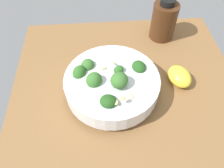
# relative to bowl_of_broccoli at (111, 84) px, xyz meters

# --- Properties ---
(ground_plane) EXTENTS (0.60, 0.60, 0.04)m
(ground_plane) POSITION_rel_bowl_of_broccoli_xyz_m (-0.00, 0.04, -0.06)
(ground_plane) COLOR brown
(bowl_of_broccoli) EXTENTS (0.23, 0.23, 0.09)m
(bowl_of_broccoli) POSITION_rel_bowl_of_broccoli_xyz_m (0.00, 0.00, 0.00)
(bowl_of_broccoli) COLOR white
(bowl_of_broccoli) RESTS_ON ground_plane
(lemon_wedge) EXTENTS (0.09, 0.07, 0.04)m
(lemon_wedge) POSITION_rel_bowl_of_broccoli_xyz_m (-0.03, 0.18, -0.02)
(lemon_wedge) COLOR yellow
(lemon_wedge) RESTS_ON ground_plane
(bottle_tall) EXTENTS (0.07, 0.07, 0.13)m
(bottle_tall) POSITION_rel_bowl_of_broccoli_xyz_m (-0.22, 0.17, 0.02)
(bottle_tall) COLOR #472814
(bottle_tall) RESTS_ON ground_plane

